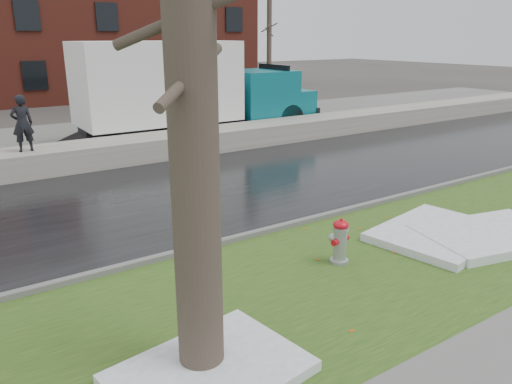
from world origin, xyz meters
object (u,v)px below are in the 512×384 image
tree (191,82)px  box_truck (187,88)px  worker (22,123)px  fire_hydrant (340,239)px

tree → box_truck: 14.58m
worker → box_truck: bearing=-162.6°
fire_hydrant → box_truck: 12.21m
tree → worker: size_ratio=4.22×
fire_hydrant → tree: (-3.46, -1.27, 3.01)m
tree → worker: (-0.04, 10.73, -1.93)m
fire_hydrant → tree: tree is taller
tree → worker: tree is taller
box_truck → worker: bearing=-159.8°
fire_hydrant → worker: size_ratio=0.52×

